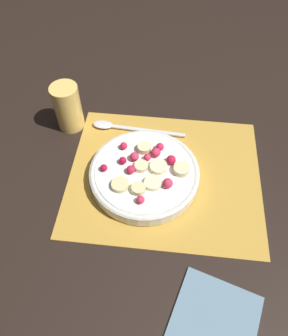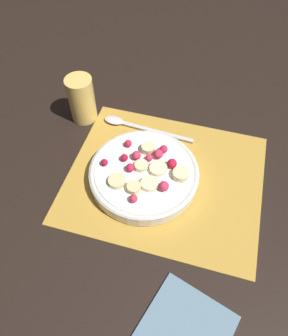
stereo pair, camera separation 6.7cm
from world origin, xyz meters
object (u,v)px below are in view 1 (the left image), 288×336
Objects in this scene: spoon at (120,127)px; napkin at (215,318)px; drinking_glass at (67,107)px; fruit_bowl at (144,173)px.

napkin is (-0.22, 0.40, -0.01)m from spoon.
drinking_glass reaches higher than spoon.
drinking_glass is at bearing 1.93° from spoon.
fruit_bowl is 0.30m from napkin.
napkin is (-0.14, 0.26, -0.02)m from fruit_bowl.
drinking_glass reaches higher than fruit_bowl.
spoon is (0.07, -0.14, -0.01)m from fruit_bowl.
fruit_bowl is at bearing 143.62° from drinking_glass.
fruit_bowl is at bearing -61.29° from napkin.
spoon is at bearing 178.17° from drinking_glass.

